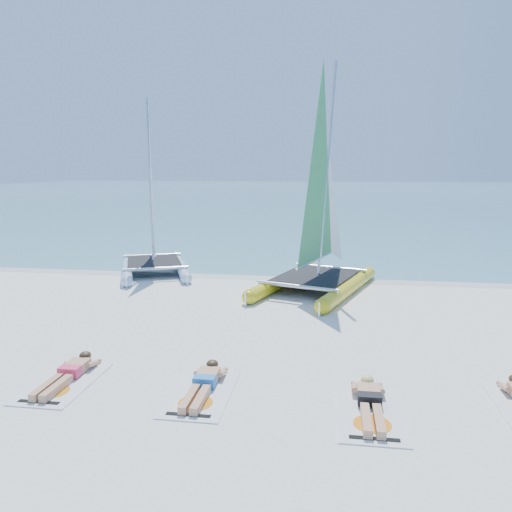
{
  "coord_description": "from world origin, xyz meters",
  "views": [
    {
      "loc": [
        2.24,
        -11.25,
        3.72
      ],
      "look_at": [
        0.35,
        1.2,
        1.47
      ],
      "focal_mm": 35.0,
      "sensor_mm": 36.0,
      "label": 1
    }
  ],
  "objects_px": {
    "towel_a": "(63,383)",
    "sunbather_b": "(204,383)",
    "catamaran_blue": "(152,219)",
    "towel_b": "(201,394)",
    "sunbather_c": "(370,401)",
    "sunbather_a": "(69,373)",
    "towel_c": "(370,413)",
    "catamaran_yellow": "(323,215)"
  },
  "relations": [
    {
      "from": "towel_a",
      "to": "sunbather_b",
      "type": "xyz_separation_m",
      "value": [
        2.49,
        0.14,
        0.11
      ]
    },
    {
      "from": "catamaran_blue",
      "to": "towel_b",
      "type": "xyz_separation_m",
      "value": [
        4.2,
        -9.31,
        -1.9
      ]
    },
    {
      "from": "catamaran_blue",
      "to": "sunbather_c",
      "type": "xyz_separation_m",
      "value": [
        6.94,
        -9.38,
        -1.8
      ]
    },
    {
      "from": "catamaran_blue",
      "to": "sunbather_b",
      "type": "relative_size",
      "value": 3.72
    },
    {
      "from": "sunbather_a",
      "to": "towel_c",
      "type": "xyz_separation_m",
      "value": [
        5.22,
        -0.51,
        -0.11
      ]
    },
    {
      "from": "catamaran_blue",
      "to": "sunbather_b",
      "type": "bearing_deg",
      "value": -87.81
    },
    {
      "from": "catamaran_yellow",
      "to": "sunbather_a",
      "type": "height_order",
      "value": "catamaran_yellow"
    },
    {
      "from": "towel_c",
      "to": "catamaran_yellow",
      "type": "bearing_deg",
      "value": 96.54
    },
    {
      "from": "towel_b",
      "to": "sunbather_b",
      "type": "distance_m",
      "value": 0.22
    },
    {
      "from": "sunbather_c",
      "to": "towel_a",
      "type": "bearing_deg",
      "value": 178.66
    },
    {
      "from": "sunbather_b",
      "to": "sunbather_c",
      "type": "xyz_separation_m",
      "value": [
        2.74,
        -0.26,
        0.0
      ]
    },
    {
      "from": "towel_a",
      "to": "sunbather_c",
      "type": "height_order",
      "value": "sunbather_c"
    },
    {
      "from": "sunbather_b",
      "to": "towel_c",
      "type": "relative_size",
      "value": 0.93
    },
    {
      "from": "catamaran_yellow",
      "to": "sunbather_b",
      "type": "height_order",
      "value": "catamaran_yellow"
    },
    {
      "from": "catamaran_yellow",
      "to": "catamaran_blue",
      "type": "bearing_deg",
      "value": -174.52
    },
    {
      "from": "towel_b",
      "to": "towel_c",
      "type": "bearing_deg",
      "value": -5.5
    },
    {
      "from": "catamaran_yellow",
      "to": "towel_a",
      "type": "bearing_deg",
      "value": -100.13
    },
    {
      "from": "catamaran_yellow",
      "to": "towel_b",
      "type": "relative_size",
      "value": 3.88
    },
    {
      "from": "sunbather_b",
      "to": "towel_c",
      "type": "height_order",
      "value": "sunbather_b"
    },
    {
      "from": "towel_a",
      "to": "sunbather_b",
      "type": "bearing_deg",
      "value": 3.24
    },
    {
      "from": "catamaran_blue",
      "to": "towel_b",
      "type": "distance_m",
      "value": 10.39
    },
    {
      "from": "catamaran_blue",
      "to": "sunbather_a",
      "type": "relative_size",
      "value": 3.72
    },
    {
      "from": "towel_a",
      "to": "catamaran_blue",
      "type": "bearing_deg",
      "value": 100.52
    },
    {
      "from": "sunbather_c",
      "to": "catamaran_blue",
      "type": "bearing_deg",
      "value": 126.5
    },
    {
      "from": "towel_a",
      "to": "sunbather_a",
      "type": "relative_size",
      "value": 1.07
    },
    {
      "from": "sunbather_c",
      "to": "sunbather_a",
      "type": "bearing_deg",
      "value": 176.55
    },
    {
      "from": "towel_b",
      "to": "sunbather_c",
      "type": "xyz_separation_m",
      "value": [
        2.74,
        -0.07,
        0.11
      ]
    },
    {
      "from": "catamaran_blue",
      "to": "sunbather_c",
      "type": "distance_m",
      "value": 11.81
    },
    {
      "from": "catamaran_yellow",
      "to": "sunbather_a",
      "type": "distance_m",
      "value": 9.06
    },
    {
      "from": "sunbather_b",
      "to": "sunbather_c",
      "type": "height_order",
      "value": "same"
    },
    {
      "from": "catamaran_yellow",
      "to": "sunbather_c",
      "type": "bearing_deg",
      "value": -64.93
    },
    {
      "from": "towel_a",
      "to": "sunbather_b",
      "type": "height_order",
      "value": "sunbather_b"
    },
    {
      "from": "towel_a",
      "to": "sunbather_b",
      "type": "relative_size",
      "value": 1.07
    },
    {
      "from": "towel_b",
      "to": "sunbather_c",
      "type": "relative_size",
      "value": 1.07
    },
    {
      "from": "sunbather_a",
      "to": "sunbather_c",
      "type": "bearing_deg",
      "value": -3.45
    },
    {
      "from": "towel_a",
      "to": "towel_c",
      "type": "bearing_deg",
      "value": -3.45
    },
    {
      "from": "towel_a",
      "to": "towel_c",
      "type": "distance_m",
      "value": 5.23
    },
    {
      "from": "catamaran_blue",
      "to": "towel_a",
      "type": "height_order",
      "value": "catamaran_blue"
    },
    {
      "from": "sunbather_a",
      "to": "sunbather_b",
      "type": "bearing_deg",
      "value": -1.18
    },
    {
      "from": "sunbather_a",
      "to": "towel_b",
      "type": "height_order",
      "value": "sunbather_a"
    },
    {
      "from": "sunbather_b",
      "to": "towel_c",
      "type": "distance_m",
      "value": 2.78
    },
    {
      "from": "sunbather_a",
      "to": "towel_c",
      "type": "distance_m",
      "value": 5.25
    }
  ]
}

